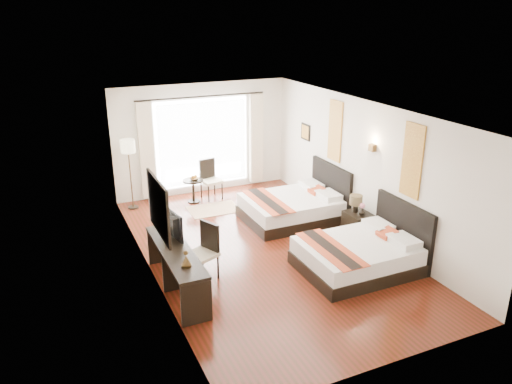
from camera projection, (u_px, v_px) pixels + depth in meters
name	position (u px, v px, depth m)	size (l,w,h in m)	color
floor	(265.00, 250.00, 9.90)	(4.50, 7.50, 0.01)	#3D1A0B
ceiling	(266.00, 110.00, 8.93)	(4.50, 7.50, 0.02)	white
wall_headboard	(364.00, 168.00, 10.28)	(0.01, 7.50, 2.80)	silver
wall_desk	(147.00, 201.00, 8.55)	(0.01, 7.50, 2.80)	silver
wall_window	(202.00, 139.00, 12.62)	(4.50, 0.01, 2.80)	silver
wall_entry	(394.00, 273.00, 6.21)	(4.50, 0.01, 2.80)	silver
window_glass	(202.00, 143.00, 12.64)	(2.40, 0.02, 2.20)	white
sheer_curtain	(203.00, 143.00, 12.59)	(2.30, 0.02, 2.10)	white
drape_left	(146.00, 151.00, 12.00)	(0.35, 0.14, 2.35)	beige
drape_right	(256.00, 139.00, 13.12)	(0.35, 0.14, 2.35)	beige
art_panel_near	(412.00, 161.00, 8.88)	(0.03, 0.50, 1.35)	#8B4114
art_panel_far	(335.00, 131.00, 11.03)	(0.03, 0.50, 1.35)	#8B4114
wall_sconce	(372.00, 148.00, 9.83)	(0.10, 0.14, 0.14)	#423017
mirror_frame	(158.00, 207.00, 7.88)	(0.04, 1.25, 0.95)	black
mirror_glass	(160.00, 207.00, 7.89)	(0.01, 1.12, 0.82)	white
bed_near	(361.00, 254.00, 9.08)	(2.07, 1.61, 1.16)	black
bed_far	(294.00, 207.00, 11.23)	(2.10, 1.64, 1.18)	black
nightstand	(358.00, 226.00, 10.32)	(0.47, 0.58, 0.55)	black
table_lamp	(356.00, 201.00, 10.21)	(0.27, 0.27, 0.42)	black
vase	(362.00, 214.00, 10.13)	(0.14, 0.14, 0.15)	black
console_desk	(177.00, 270.00, 8.38)	(0.50, 2.20, 0.76)	black
television	(167.00, 224.00, 8.64)	(0.84, 0.11, 0.48)	black
bronze_figurine	(186.00, 260.00, 7.67)	(0.16, 0.16, 0.24)	#423017
desk_chair	(203.00, 263.00, 8.75)	(0.62, 0.62, 1.02)	beige
floor_lamp	(128.00, 151.00, 11.48)	(0.34, 0.34, 1.68)	black
side_table	(193.00, 191.00, 12.25)	(0.50, 0.50, 0.58)	black
fruit_bowl	(194.00, 179.00, 12.12)	(0.23, 0.23, 0.06)	#462619
window_chair	(211.00, 187.00, 12.49)	(0.53, 0.53, 0.98)	beige
jute_rug	(214.00, 209.00, 11.88)	(1.19, 0.81, 0.01)	tan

